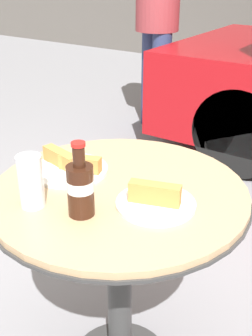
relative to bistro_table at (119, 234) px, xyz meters
name	(u,v)px	position (x,y,z in m)	size (l,w,h in m)	color
bistro_table	(119,234)	(0.00, 0.00, 0.00)	(0.79, 0.79, 0.77)	#333333
cola_bottle_left	(80,187)	(0.00, -0.17, 0.25)	(0.07, 0.07, 0.21)	#33190F
drinking_glass	(31,184)	(-0.14, -0.22, 0.24)	(0.07, 0.07, 0.15)	black
lunch_plate_near	(155,200)	(0.14, -0.03, 0.19)	(0.22, 0.22, 0.07)	silver
lunch_plate_far	(70,166)	(-0.19, 0.00, 0.19)	(0.25, 0.25, 0.06)	silver
pedestrian	(158,12)	(-1.20, 2.30, 0.40)	(0.36, 0.36, 1.78)	navy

